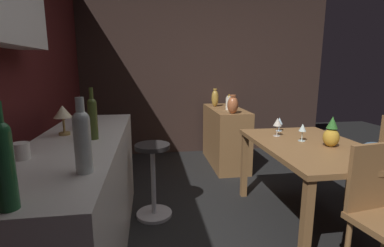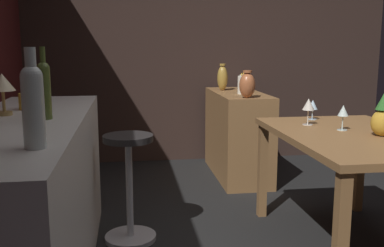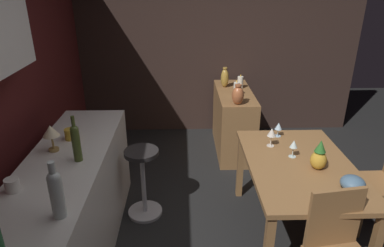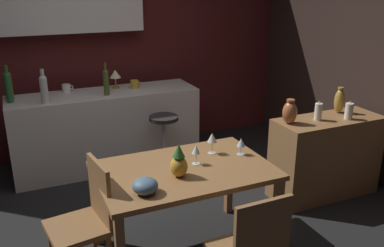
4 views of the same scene
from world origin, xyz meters
The scene contains 22 objects.
ground_plane centered at (0.00, 0.00, 0.00)m, with size 9.00×9.00×0.00m, color black.
wall_side_right centered at (2.55, 0.30, 1.30)m, with size 0.10×4.40×2.60m, color #33231E.
dining_table centered at (0.15, -0.37, 0.65)m, with size 1.33×0.87×0.74m.
kitchen_counter centered at (-0.04, 1.51, 0.45)m, with size 2.10×0.60×0.90m, color silver.
sideboard_cabinet centered at (1.82, -0.07, 0.41)m, with size 1.10×0.44×0.82m, color olive.
chair_by_doorway centered at (0.25, -1.20, 0.50)m, with size 0.41×0.41×0.92m.
bar_stool centered at (0.48, 0.99, 0.38)m, with size 0.34×0.34×0.70m.
wine_glass_left centered at (0.47, -0.20, 0.87)m, with size 0.08×0.08×0.18m.
wine_glass_right centered at (0.68, -0.32, 0.84)m, with size 0.07×0.07×0.14m.
wine_glass_center centered at (0.26, -0.34, 0.86)m, with size 0.07×0.07×0.16m.
pineapple_centerpiece centered at (0.06, -0.48, 0.85)m, with size 0.13×0.13×0.25m.
fruit_bowl centered at (-0.24, -0.63, 0.79)m, with size 0.18×0.18×0.11m, color slate.
wine_bottle_green centered at (-1.01, 1.50, 1.08)m, with size 0.07×0.07×0.38m.
wine_bottle_clear centered at (-0.69, 1.31, 1.07)m, with size 0.08×0.08×0.36m.
wine_bottle_olive centered at (-0.03, 1.39, 1.06)m, with size 0.06×0.06×0.36m.
cup_mustard centered at (0.33, 1.56, 0.95)m, with size 0.13×0.09×0.09m.
cup_white centered at (-0.42, 1.70, 0.94)m, with size 0.13×0.09×0.09m.
counter_lamp centered at (0.13, 1.63, 1.06)m, with size 0.13×0.13×0.22m.
pillar_candle_tall centered at (1.97, -0.15, 0.90)m, with size 0.08×0.08×0.18m.
pillar_candle_short centered at (1.68, -0.06, 0.90)m, with size 0.07×0.07×0.19m.
vase_brass centered at (2.03, 0.05, 0.95)m, with size 0.10×0.10×0.27m.
vase_copper centered at (1.37, -0.03, 0.93)m, with size 0.14×0.14×0.24m.
Camera 1 is at (-2.01, 1.00, 1.39)m, focal length 26.37 mm.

